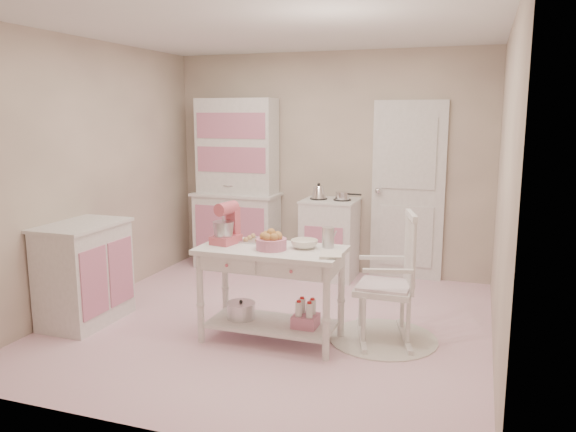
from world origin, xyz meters
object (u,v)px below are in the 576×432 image
object	(u,v)px
base_cabinet	(84,273)
bread_basket	(271,244)
stand_mixer	(226,224)
rocking_chair	(385,277)
work_table	(271,294)
hutch	(236,184)
stove	(330,238)

from	to	relation	value
base_cabinet	bread_basket	distance (m)	1.82
stand_mixer	bread_basket	world-z (taller)	stand_mixer
rocking_chair	bread_basket	distance (m)	0.99
work_table	stand_mixer	distance (m)	0.71
hutch	work_table	size ratio (longest dim) A/B	1.73
stove	stand_mixer	world-z (taller)	stand_mixer
hutch	base_cabinet	bearing A→B (deg)	-103.85
hutch	stove	bearing A→B (deg)	-2.39
stove	stand_mixer	distance (m)	2.06
hutch	bread_basket	world-z (taller)	hutch
base_cabinet	stand_mixer	distance (m)	1.44
stove	work_table	size ratio (longest dim) A/B	0.77
hutch	stand_mixer	world-z (taller)	hutch
bread_basket	hutch	bearing A→B (deg)	120.93
stove	base_cabinet	bearing A→B (deg)	-129.20
stand_mixer	base_cabinet	bearing A→B (deg)	-161.41
bread_basket	stand_mixer	bearing A→B (deg)	170.96
stove	base_cabinet	xyz separation A→B (m)	(-1.74, -2.13, 0.00)
work_table	stand_mixer	world-z (taller)	stand_mixer
work_table	stand_mixer	xyz separation A→B (m)	(-0.42, 0.02, 0.57)
base_cabinet	rocking_chair	size ratio (longest dim) A/B	0.84
base_cabinet	stand_mixer	size ratio (longest dim) A/B	2.71
rocking_chair	stand_mixer	world-z (taller)	stand_mixer
hutch	stand_mixer	bearing A→B (deg)	-68.17
hutch	bread_basket	size ratio (longest dim) A/B	8.32
stand_mixer	work_table	bearing A→B (deg)	8.35
stove	work_table	xyz separation A→B (m)	(0.02, -1.97, -0.06)
stove	rocking_chair	bearing A→B (deg)	-61.16
hutch	stove	world-z (taller)	hutch
work_table	rocking_chair	bearing A→B (deg)	19.56
rocking_chair	stove	bearing A→B (deg)	103.15
stand_mixer	stove	bearing A→B (deg)	89.58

